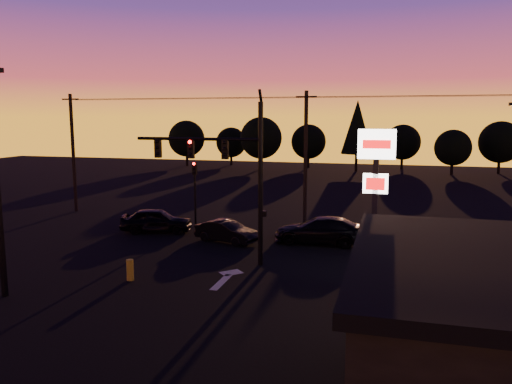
{
  "coord_description": "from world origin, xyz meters",
  "views": [
    {
      "loc": [
        7.6,
        -19.19,
        7.29
      ],
      "look_at": [
        1.0,
        5.0,
        3.5
      ],
      "focal_mm": 35.0,
      "sensor_mm": 36.0,
      "label": 1
    }
  ],
  "objects_px": {
    "car_right": "(320,230)",
    "suv_parked": "(441,326)",
    "traffic_signal_mast": "(229,165)",
    "secondary_signal": "(195,184)",
    "bollard": "(130,270)",
    "car_mid": "(226,231)",
    "car_left": "(156,220)",
    "pylon_sign": "(376,176)"
  },
  "relations": [
    {
      "from": "car_right",
      "to": "suv_parked",
      "type": "bearing_deg",
      "value": 23.55
    },
    {
      "from": "suv_parked",
      "to": "bollard",
      "type": "bearing_deg",
      "value": 165.35
    },
    {
      "from": "pylon_sign",
      "to": "car_right",
      "type": "xyz_separation_m",
      "value": [
        -3.24,
        7.55,
        -4.14
      ]
    },
    {
      "from": "car_mid",
      "to": "car_left",
      "type": "bearing_deg",
      "value": 93.7
    },
    {
      "from": "traffic_signal_mast",
      "to": "car_right",
      "type": "relative_size",
      "value": 1.61
    },
    {
      "from": "pylon_sign",
      "to": "suv_parked",
      "type": "xyz_separation_m",
      "value": [
        2.33,
        -4.71,
        -4.17
      ]
    },
    {
      "from": "bollard",
      "to": "car_right",
      "type": "bearing_deg",
      "value": 50.58
    },
    {
      "from": "car_right",
      "to": "car_mid",
      "type": "bearing_deg",
      "value": -79.06
    },
    {
      "from": "pylon_sign",
      "to": "bollard",
      "type": "height_order",
      "value": "pylon_sign"
    },
    {
      "from": "traffic_signal_mast",
      "to": "suv_parked",
      "type": "xyz_separation_m",
      "value": [
        9.43,
        -7.21,
        -4.19
      ]
    },
    {
      "from": "traffic_signal_mast",
      "to": "secondary_signal",
      "type": "height_order",
      "value": "traffic_signal_mast"
    },
    {
      "from": "pylon_sign",
      "to": "traffic_signal_mast",
      "type": "bearing_deg",
      "value": 160.64
    },
    {
      "from": "pylon_sign",
      "to": "secondary_signal",
      "type": "bearing_deg",
      "value": 140.23
    },
    {
      "from": "car_right",
      "to": "suv_parked",
      "type": "distance_m",
      "value": 13.47
    },
    {
      "from": "car_mid",
      "to": "car_right",
      "type": "distance_m",
      "value": 5.48
    },
    {
      "from": "traffic_signal_mast",
      "to": "car_mid",
      "type": "relative_size",
      "value": 2.23
    },
    {
      "from": "bollard",
      "to": "car_left",
      "type": "relative_size",
      "value": 0.21
    },
    {
      "from": "car_left",
      "to": "pylon_sign",
      "type": "bearing_deg",
      "value": -134.13
    },
    {
      "from": "pylon_sign",
      "to": "car_mid",
      "type": "xyz_separation_m",
      "value": [
        -8.6,
        6.43,
        -4.28
      ]
    },
    {
      "from": "pylon_sign",
      "to": "car_left",
      "type": "height_order",
      "value": "pylon_sign"
    },
    {
      "from": "traffic_signal_mast",
      "to": "car_mid",
      "type": "height_order",
      "value": "traffic_signal_mast"
    },
    {
      "from": "bollard",
      "to": "suv_parked",
      "type": "xyz_separation_m",
      "value": [
        12.88,
        -3.38,
        0.27
      ]
    },
    {
      "from": "pylon_sign",
      "to": "car_right",
      "type": "bearing_deg",
      "value": 113.23
    },
    {
      "from": "secondary_signal",
      "to": "pylon_sign",
      "type": "relative_size",
      "value": 0.64
    },
    {
      "from": "traffic_signal_mast",
      "to": "suv_parked",
      "type": "relative_size",
      "value": 1.6
    },
    {
      "from": "car_right",
      "to": "suv_parked",
      "type": "xyz_separation_m",
      "value": [
        5.57,
        -12.27,
        -0.03
      ]
    },
    {
      "from": "traffic_signal_mast",
      "to": "bollard",
      "type": "height_order",
      "value": "traffic_signal_mast"
    },
    {
      "from": "bollard",
      "to": "car_left",
      "type": "height_order",
      "value": "car_left"
    },
    {
      "from": "pylon_sign",
      "to": "car_left",
      "type": "relative_size",
      "value": 1.52
    },
    {
      "from": "secondary_signal",
      "to": "car_left",
      "type": "bearing_deg",
      "value": -127.07
    },
    {
      "from": "car_mid",
      "to": "bollard",
      "type": "bearing_deg",
      "value": -176.53
    },
    {
      "from": "secondary_signal",
      "to": "car_right",
      "type": "bearing_deg",
      "value": -15.52
    },
    {
      "from": "traffic_signal_mast",
      "to": "secondary_signal",
      "type": "bearing_deg",
      "value": 123.19
    },
    {
      "from": "bollard",
      "to": "suv_parked",
      "type": "distance_m",
      "value": 13.31
    },
    {
      "from": "suv_parked",
      "to": "car_mid",
      "type": "bearing_deg",
      "value": 134.5
    },
    {
      "from": "pylon_sign",
      "to": "suv_parked",
      "type": "distance_m",
      "value": 6.71
    },
    {
      "from": "bollard",
      "to": "car_left",
      "type": "distance_m",
      "value": 9.58
    },
    {
      "from": "traffic_signal_mast",
      "to": "pylon_sign",
      "type": "bearing_deg",
      "value": -19.36
    },
    {
      "from": "pylon_sign",
      "to": "bollard",
      "type": "bearing_deg",
      "value": -172.8
    },
    {
      "from": "car_left",
      "to": "secondary_signal",
      "type": "bearing_deg",
      "value": -51.93
    },
    {
      "from": "car_left",
      "to": "car_right",
      "type": "xyz_separation_m",
      "value": [
        10.49,
        -0.14,
        0.01
      ]
    },
    {
      "from": "traffic_signal_mast",
      "to": "pylon_sign",
      "type": "distance_m",
      "value": 7.52
    }
  ]
}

